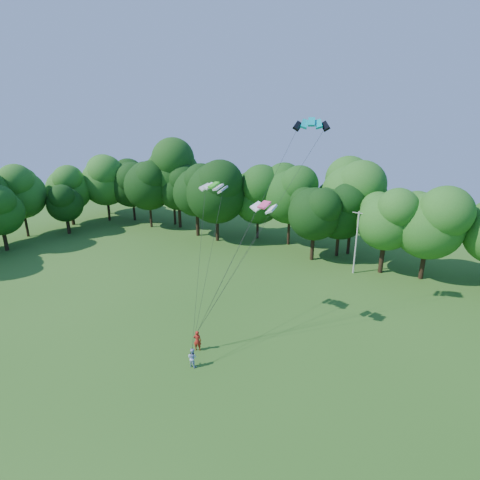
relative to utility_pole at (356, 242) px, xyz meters
The scene contains 9 objects.
ground 32.47m from the utility_pole, 96.54° to the right, with size 160.00×160.00×0.00m, color #2A5C19.
utility_pole is the anchor object (origin of this frame).
kite_flyer_left 23.53m from the utility_pole, 107.53° to the right, with size 0.64×0.42×1.76m, color #B22117.
kite_flyer_right 25.09m from the utility_pole, 104.26° to the right, with size 0.75×0.58×1.53m, color #A6B8E6.
kite_teal 19.06m from the utility_pole, 97.30° to the right, with size 2.93×2.00×0.72m.
kite_green 21.39m from the utility_pole, 114.63° to the right, with size 2.44×1.31×0.43m.
kite_pink 19.48m from the utility_pole, 101.48° to the right, with size 2.18×1.31×0.49m.
tree_back_west 33.63m from the utility_pole, 169.17° to the left, with size 10.30×10.30×14.98m.
tree_back_center 7.05m from the utility_pole, 125.03° to the left, with size 8.37×8.37×12.18m.
Camera 1 is at (12.61, -11.11, 18.03)m, focal length 28.00 mm.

